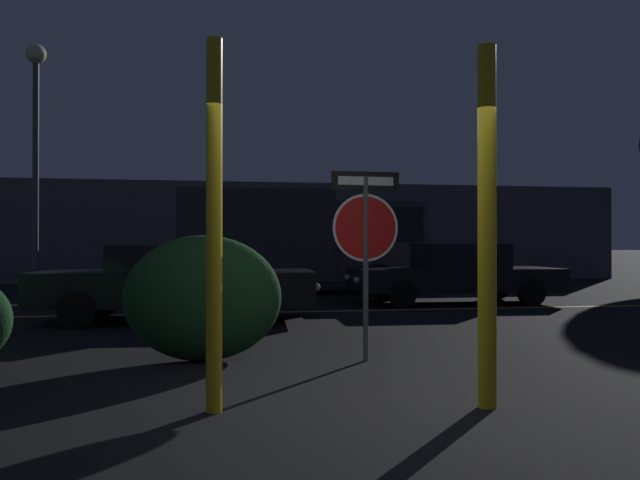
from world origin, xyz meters
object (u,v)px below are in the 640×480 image
(yellow_pole_right, at_px, (487,226))
(yellow_pole_left, at_px, (214,225))
(delivery_truck, at_px, (305,237))
(passing_car_2, at_px, (176,282))
(stop_sign, at_px, (366,228))
(passing_car_3, at_px, (455,273))
(street_lamp, at_px, (36,119))
(hedge_bush_2, at_px, (203,298))

(yellow_pole_right, bearing_deg, yellow_pole_left, 174.02)
(delivery_truck, bearing_deg, passing_car_2, -26.58)
(stop_sign, height_order, passing_car_3, stop_sign)
(passing_car_3, bearing_deg, stop_sign, 152.55)
(stop_sign, distance_m, street_lamp, 12.64)
(yellow_pole_right, bearing_deg, street_lamp, 118.88)
(passing_car_3, height_order, delivery_truck, delivery_truck)
(delivery_truck, bearing_deg, yellow_pole_right, -0.12)
(yellow_pole_left, bearing_deg, passing_car_2, 96.34)
(yellow_pole_left, relative_size, passing_car_3, 0.62)
(yellow_pole_left, distance_m, passing_car_3, 10.23)
(passing_car_3, xyz_separation_m, delivery_truck, (-3.00, 3.63, 0.89))
(hedge_bush_2, bearing_deg, street_lamp, 114.33)
(passing_car_2, height_order, passing_car_3, passing_car_3)
(delivery_truck, bearing_deg, stop_sign, -3.18)
(stop_sign, distance_m, hedge_bush_2, 2.06)
(passing_car_3, bearing_deg, street_lamp, 71.63)
(yellow_pole_right, relative_size, passing_car_3, 0.62)
(hedge_bush_2, bearing_deg, passing_car_2, 98.08)
(delivery_truck, bearing_deg, yellow_pole_left, -10.52)
(stop_sign, bearing_deg, hedge_bush_2, 168.03)
(hedge_bush_2, xyz_separation_m, street_lamp, (-4.57, 10.12, 3.95))
(stop_sign, distance_m, yellow_pole_right, 2.25)
(yellow_pole_left, height_order, delivery_truck, yellow_pole_left)
(stop_sign, xyz_separation_m, passing_car_3, (3.74, 6.64, -0.86))
(yellow_pole_right, height_order, passing_car_2, yellow_pole_right)
(hedge_bush_2, height_order, passing_car_3, hedge_bush_2)
(stop_sign, height_order, street_lamp, street_lamp)
(hedge_bush_2, height_order, passing_car_2, hedge_bush_2)
(yellow_pole_right, distance_m, passing_car_3, 9.44)
(yellow_pole_left, height_order, passing_car_3, yellow_pole_left)
(stop_sign, distance_m, delivery_truck, 10.31)
(passing_car_3, bearing_deg, yellow_pole_right, 161.84)
(yellow_pole_right, height_order, passing_car_3, yellow_pole_right)
(hedge_bush_2, height_order, street_lamp, street_lamp)
(hedge_bush_2, xyz_separation_m, passing_car_3, (5.61, 6.35, -0.05))
(stop_sign, relative_size, passing_car_2, 0.44)
(yellow_pole_right, xyz_separation_m, delivery_truck, (0.24, 12.47, 0.07))
(passing_car_2, distance_m, delivery_truck, 6.91)
(passing_car_3, bearing_deg, delivery_truck, 41.45)
(hedge_bush_2, height_order, delivery_truck, delivery_truck)
(hedge_bush_2, bearing_deg, yellow_pole_right, -46.29)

